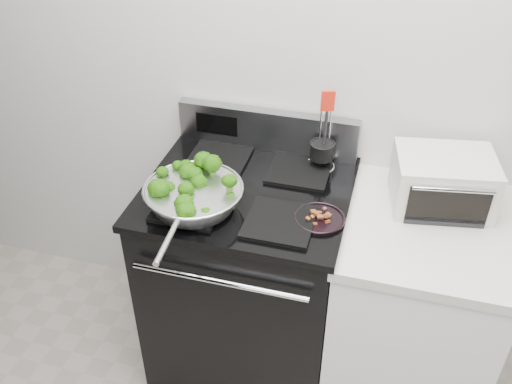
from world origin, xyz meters
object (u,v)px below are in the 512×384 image
(gas_range, at_px, (248,275))
(utensil_holder, at_px, (322,154))
(toaster_oven, at_px, (443,182))
(skillet, at_px, (193,196))
(bacon_plate, at_px, (320,216))

(gas_range, height_order, utensil_holder, utensil_holder)
(utensil_holder, xyz_separation_m, toaster_oven, (0.47, -0.08, 0.01))
(skillet, bearing_deg, bacon_plate, 2.55)
(gas_range, distance_m, utensil_holder, 0.62)
(skillet, distance_m, toaster_oven, 0.92)
(bacon_plate, height_order, toaster_oven, toaster_oven)
(utensil_holder, height_order, toaster_oven, utensil_holder)
(gas_range, xyz_separation_m, bacon_plate, (0.30, -0.12, 0.48))
(bacon_plate, xyz_separation_m, toaster_oven, (0.41, 0.26, 0.05))
(bacon_plate, distance_m, utensil_holder, 0.34)
(gas_range, bearing_deg, skillet, -131.96)
(gas_range, bearing_deg, bacon_plate, -21.25)
(bacon_plate, bearing_deg, utensil_holder, 99.40)
(utensil_holder, bearing_deg, toaster_oven, -27.14)
(skillet, height_order, toaster_oven, toaster_oven)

